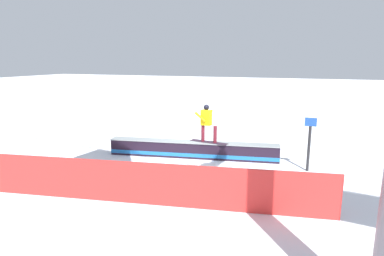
# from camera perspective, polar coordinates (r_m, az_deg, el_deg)

# --- Properties ---
(ground_plane) EXTENTS (120.00, 120.00, 0.00)m
(ground_plane) POSITION_cam_1_polar(r_m,az_deg,el_deg) (13.51, 0.10, -5.13)
(ground_plane) COLOR white
(grind_box) EXTENTS (6.90, 1.73, 0.67)m
(grind_box) POSITION_cam_1_polar(r_m,az_deg,el_deg) (13.43, 0.10, -3.89)
(grind_box) COLOR black
(grind_box) RESTS_ON ground_plane
(snowboarder) EXTENTS (1.62, 0.55, 1.53)m
(snowboarder) POSITION_cam_1_polar(r_m,az_deg,el_deg) (13.09, 2.63, 1.06)
(snowboarder) COLOR #2A1B29
(snowboarder) RESTS_ON grind_box
(safety_fence) EXTENTS (10.69, 1.94, 1.20)m
(safety_fence) POSITION_cam_1_polar(r_m,az_deg,el_deg) (9.34, -10.09, -9.36)
(safety_fence) COLOR red
(safety_fence) RESTS_ON ground_plane
(trail_marker) EXTENTS (0.40, 0.10, 1.95)m
(trail_marker) POSITION_cam_1_polar(r_m,az_deg,el_deg) (12.37, 19.72, -2.44)
(trail_marker) COLOR #262628
(trail_marker) RESTS_ON ground_plane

